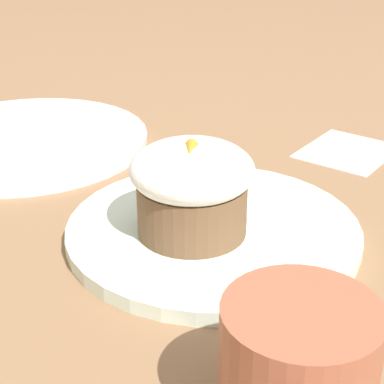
% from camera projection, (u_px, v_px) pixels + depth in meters
% --- Properties ---
extents(ground_plane, '(4.00, 4.00, 0.00)m').
position_uv_depth(ground_plane, '(213.00, 237.00, 0.57)').
color(ground_plane, '#846042').
extents(dessert_plate, '(0.26, 0.26, 0.01)m').
position_uv_depth(dessert_plate, '(213.00, 230.00, 0.57)').
color(dessert_plate, silver).
rests_on(dessert_plate, ground_plane).
extents(carrot_cake, '(0.10, 0.10, 0.09)m').
position_uv_depth(carrot_cake, '(192.00, 187.00, 0.54)').
color(carrot_cake, brown).
rests_on(carrot_cake, dessert_plate).
extents(spoon, '(0.08, 0.11, 0.01)m').
position_uv_depth(spoon, '(239.00, 223.00, 0.56)').
color(spoon, '#B7B7BC').
rests_on(spoon, dessert_plate).
extents(coffee_cup, '(0.12, 0.09, 0.09)m').
position_uv_depth(coffee_cup, '(297.00, 376.00, 0.35)').
color(coffee_cup, '#9E563D').
rests_on(coffee_cup, ground_plane).
extents(side_plate, '(0.29, 0.29, 0.01)m').
position_uv_depth(side_plate, '(26.00, 140.00, 0.77)').
color(side_plate, white).
rests_on(side_plate, ground_plane).
extents(paper_napkin, '(0.14, 0.14, 0.00)m').
position_uv_depth(paper_napkin, '(347.00, 151.00, 0.75)').
color(paper_napkin, white).
rests_on(paper_napkin, ground_plane).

